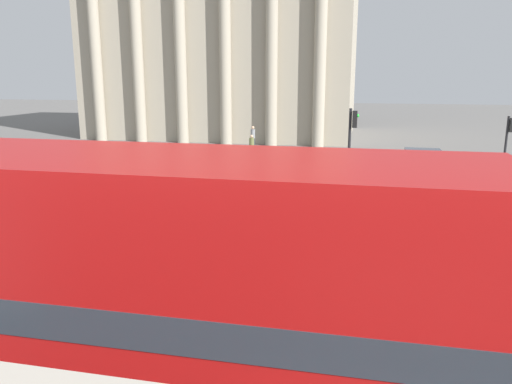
{
  "coord_description": "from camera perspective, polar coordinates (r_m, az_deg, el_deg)",
  "views": [
    {
      "loc": [
        -0.52,
        -2.05,
        5.25
      ],
      "look_at": [
        -4.35,
        15.54,
        1.05
      ],
      "focal_mm": 35.0,
      "sensor_mm": 36.0,
      "label": 1
    }
  ],
  "objects": [
    {
      "name": "double_decker_bus",
      "position": [
        7.28,
        -15.07,
        -10.57
      ],
      "size": [
        10.11,
        2.71,
        4.25
      ],
      "rotation": [
        0.0,
        0.0,
        -0.13
      ],
      "color": "black",
      "rests_on": "ground_plane"
    },
    {
      "name": "plaza_building_left",
      "position": [
        46.99,
        -3.24,
        17.55
      ],
      "size": [
        23.07,
        15.24,
        17.8
      ],
      "color": "#A39984",
      "rests_on": "ground_plane"
    },
    {
      "name": "traffic_light_mid",
      "position": [
        21.51,
        10.83,
        5.73
      ],
      "size": [
        0.42,
        0.24,
        3.94
      ],
      "color": "black",
      "rests_on": "ground_plane"
    },
    {
      "name": "traffic_light_far",
      "position": [
        28.43,
        26.87,
        5.49
      ],
      "size": [
        0.42,
        0.24,
        3.29
      ],
      "color": "black",
      "rests_on": "ground_plane"
    },
    {
      "name": "car_white",
      "position": [
        28.76,
        18.78,
        3.32
      ],
      "size": [
        4.2,
        1.93,
        1.35
      ],
      "rotation": [
        0.0,
        0.0,
        5.06
      ],
      "color": "black",
      "rests_on": "ground_plane"
    },
    {
      "name": "pedestrian_grey",
      "position": [
        36.37,
        -0.36,
        6.4
      ],
      "size": [
        0.32,
        0.32,
        1.73
      ],
      "rotation": [
        0.0,
        0.0,
        0.2
      ],
      "color": "#282B33",
      "rests_on": "ground_plane"
    },
    {
      "name": "pedestrian_olive",
      "position": [
        32.03,
        -0.49,
        5.34
      ],
      "size": [
        0.32,
        0.32,
        1.6
      ],
      "rotation": [
        0.0,
        0.0,
        3.88
      ],
      "color": "#282B33",
      "rests_on": "ground_plane"
    }
  ]
}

